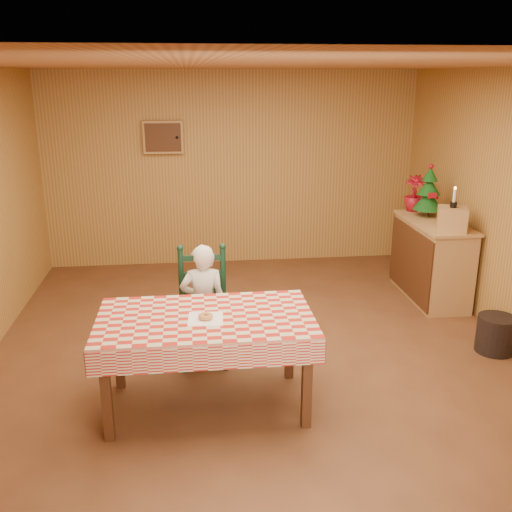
# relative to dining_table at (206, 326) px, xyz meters

# --- Properties ---
(ground) EXTENTS (6.00, 6.00, 0.00)m
(ground) POSITION_rel_dining_table_xyz_m (0.49, 0.70, -0.69)
(ground) COLOR brown
(ground) RESTS_ON ground
(cabin_walls) EXTENTS (5.10, 6.05, 2.65)m
(cabin_walls) POSITION_rel_dining_table_xyz_m (0.49, 1.23, 1.14)
(cabin_walls) COLOR #B0803F
(cabin_walls) RESTS_ON ground
(dining_table) EXTENTS (1.66, 0.96, 0.77)m
(dining_table) POSITION_rel_dining_table_xyz_m (0.00, 0.00, 0.00)
(dining_table) COLOR #4B2814
(dining_table) RESTS_ON ground
(ladder_chair) EXTENTS (0.44, 0.40, 1.08)m
(ladder_chair) POSITION_rel_dining_table_xyz_m (-0.00, 0.79, -0.18)
(ladder_chair) COLOR black
(ladder_chair) RESTS_ON ground
(seated_child) EXTENTS (0.41, 0.27, 1.12)m
(seated_child) POSITION_rel_dining_table_xyz_m (-0.00, 0.73, -0.13)
(seated_child) COLOR silver
(seated_child) RESTS_ON ground
(napkin) EXTENTS (0.28, 0.28, 0.00)m
(napkin) POSITION_rel_dining_table_xyz_m (-0.00, -0.05, 0.08)
(napkin) COLOR white
(napkin) RESTS_ON dining_table
(donut) EXTENTS (0.13, 0.13, 0.04)m
(donut) POSITION_rel_dining_table_xyz_m (-0.00, -0.05, 0.10)
(donut) COLOR #C48246
(donut) RESTS_ON napkin
(shelf_unit) EXTENTS (0.54, 1.24, 0.93)m
(shelf_unit) POSITION_rel_dining_table_xyz_m (2.68, 2.03, -0.22)
(shelf_unit) COLOR tan
(shelf_unit) RESTS_ON ground
(crate) EXTENTS (0.39, 0.39, 0.25)m
(crate) POSITION_rel_dining_table_xyz_m (2.69, 1.63, 0.37)
(crate) COLOR tan
(crate) RESTS_ON shelf_unit
(christmas_tree) EXTENTS (0.34, 0.34, 0.62)m
(christmas_tree) POSITION_rel_dining_table_xyz_m (2.69, 2.28, 0.52)
(christmas_tree) COLOR #4B2814
(christmas_tree) RESTS_ON shelf_unit
(flower_arrangement) EXTENTS (0.32, 0.32, 0.43)m
(flower_arrangement) POSITION_rel_dining_table_xyz_m (2.64, 2.58, 0.46)
(flower_arrangement) COLOR maroon
(flower_arrangement) RESTS_ON shelf_unit
(candle_set) EXTENTS (0.07, 0.07, 0.22)m
(candle_set) POSITION_rel_dining_table_xyz_m (2.69, 1.63, 0.56)
(candle_set) COLOR black
(candle_set) RESTS_ON crate
(storage_bin) EXTENTS (0.37, 0.37, 0.35)m
(storage_bin) POSITION_rel_dining_table_xyz_m (2.75, 0.62, -0.51)
(storage_bin) COLOR black
(storage_bin) RESTS_ON ground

